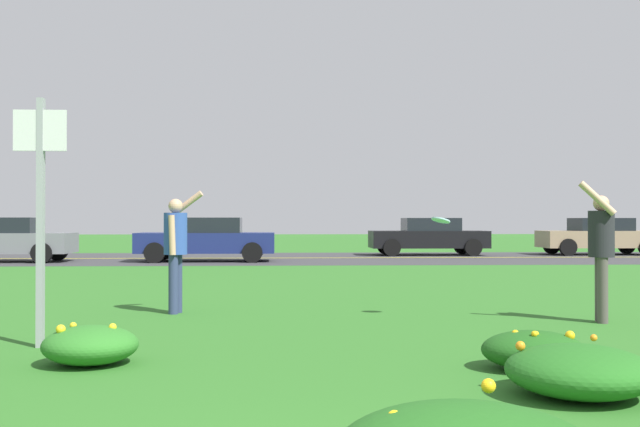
% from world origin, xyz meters
% --- Properties ---
extents(ground_plane, '(120.00, 120.00, 0.00)m').
position_xyz_m(ground_plane, '(0.00, 12.74, 0.00)').
color(ground_plane, '#2D6B23').
extents(highway_strip, '(120.00, 9.21, 0.01)m').
position_xyz_m(highway_strip, '(0.00, 25.48, 0.00)').
color(highway_strip, '#38383A').
rests_on(highway_strip, ground).
extents(highway_center_stripe, '(120.00, 0.16, 0.00)m').
position_xyz_m(highway_center_stripe, '(0.00, 25.48, 0.01)').
color(highway_center_stripe, yellow).
rests_on(highway_center_stripe, ground).
extents(daylily_clump_mid_center, '(0.94, 0.82, 0.38)m').
position_xyz_m(daylily_clump_mid_center, '(2.18, 4.56, 0.18)').
color(daylily_clump_mid_center, '#1E5619').
rests_on(daylily_clump_mid_center, ground).
extents(daylily_clump_mid_left, '(0.90, 0.91, 0.40)m').
position_xyz_m(daylily_clump_mid_left, '(-1.92, 5.01, 0.18)').
color(daylily_clump_mid_left, '#2D7526').
rests_on(daylily_clump_mid_left, ground).
extents(daylily_clump_front_right, '(1.14, 1.17, 0.45)m').
position_xyz_m(daylily_clump_front_right, '(2.18, 3.45, 0.20)').
color(daylily_clump_front_right, '#23661E').
rests_on(daylily_clump_front_right, ground).
extents(sign_post_near_path, '(0.56, 0.10, 2.68)m').
position_xyz_m(sign_post_near_path, '(-2.70, 6.04, 1.62)').
color(sign_post_near_path, '#93969B').
rests_on(sign_post_near_path, ground).
extents(person_thrower_blue_shirt, '(0.57, 0.53, 1.80)m').
position_xyz_m(person_thrower_blue_shirt, '(-1.65, 9.03, 1.01)').
color(person_thrower_blue_shirt, '#2D4C9E').
rests_on(person_thrower_blue_shirt, ground).
extents(person_catcher_dark_shirt, '(0.54, 0.52, 1.89)m').
position_xyz_m(person_catcher_dark_shirt, '(4.15, 7.71, 1.02)').
color(person_catcher_dark_shirt, '#232328').
rests_on(person_catcher_dark_shirt, ground).
extents(frisbee_pale_blue, '(0.27, 0.26, 0.13)m').
position_xyz_m(frisbee_pale_blue, '(2.10, 8.22, 1.36)').
color(frisbee_pale_blue, '#ADD6E5').
extents(car_tan_leftmost, '(4.50, 2.00, 1.45)m').
position_xyz_m(car_tan_leftmost, '(12.43, 27.55, 0.74)').
color(car_tan_leftmost, '#937F60').
rests_on(car_tan_leftmost, ground).
extents(car_black_center_left, '(4.50, 2.00, 1.45)m').
position_xyz_m(car_black_center_left, '(5.67, 27.55, 0.74)').
color(car_black_center_left, black).
rests_on(car_black_center_left, ground).
extents(car_navy_center_right, '(4.50, 2.00, 1.45)m').
position_xyz_m(car_navy_center_right, '(-2.53, 23.40, 0.74)').
color(car_navy_center_right, navy).
rests_on(car_navy_center_right, ground).
extents(car_gray_rightmost, '(4.50, 2.00, 1.45)m').
position_xyz_m(car_gray_rightmost, '(-9.16, 23.40, 0.74)').
color(car_gray_rightmost, slate).
rests_on(car_gray_rightmost, ground).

